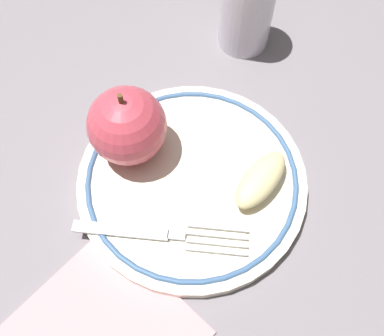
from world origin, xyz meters
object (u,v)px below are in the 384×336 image
apple_red_whole (127,126)px  apple_slice_front (261,180)px  plate (192,180)px  drinking_glass (247,6)px  fork (155,234)px

apple_red_whole → apple_slice_front: bearing=-80.2°
plate → apple_slice_front: 0.07m
plate → apple_red_whole: size_ratio=2.67×
drinking_glass → apple_slice_front: bearing=-150.4°
drinking_glass → fork: bearing=-172.0°
apple_slice_front → fork: size_ratio=0.46×
fork → apple_slice_front: bearing=32.5°
fork → drinking_glass: 0.30m
plate → apple_slice_front: (0.03, -0.07, 0.02)m
plate → apple_slice_front: bearing=-69.0°
apple_red_whole → drinking_glass: size_ratio=0.81×
fork → apple_red_whole: bearing=111.8°
apple_slice_front → drinking_glass: bearing=-141.3°
plate → drinking_glass: size_ratio=2.16×
plate → fork: size_ratio=1.46×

